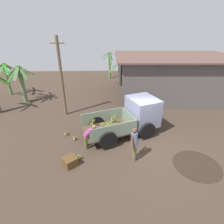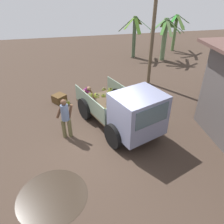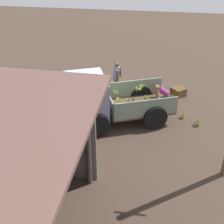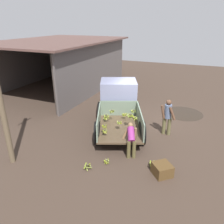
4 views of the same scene
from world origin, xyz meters
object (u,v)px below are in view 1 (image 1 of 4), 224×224
person_foreground_visitor (134,143)px  utility_pole (62,78)px  banana_bunch_on_ground_2 (66,133)px  banana_bunch_on_ground_0 (75,138)px  cargo_truck (136,115)px  banana_bunch_on_ground_1 (79,157)px  banana_bunch_on_ground_3 (76,159)px  person_worker_loading (89,135)px  wooden_crate_0 (70,161)px

person_foreground_visitor → utility_pole: bearing=-47.6°
banana_bunch_on_ground_2 → banana_bunch_on_ground_0: bearing=-40.3°
cargo_truck → banana_bunch_on_ground_1: size_ratio=17.92×
utility_pole → banana_bunch_on_ground_3: (1.51, -5.10, -2.61)m
person_worker_loading → banana_bunch_on_ground_1: person_worker_loading is taller
person_worker_loading → banana_bunch_on_ground_0: (-0.89, 0.65, -0.63)m
banana_bunch_on_ground_3 → person_foreground_visitor: bearing=1.5°
banana_bunch_on_ground_2 → person_worker_loading: bearing=-38.0°
person_foreground_visitor → person_worker_loading: (-2.22, 1.03, -0.22)m
cargo_truck → utility_pole: bearing=130.7°
utility_pole → person_worker_loading: size_ratio=4.31×
banana_bunch_on_ground_0 → banana_bunch_on_ground_1: 1.68m
person_foreground_visitor → banana_bunch_on_ground_2: 4.35m
banana_bunch_on_ground_2 → banana_bunch_on_ground_3: (0.90, -2.25, -0.02)m
cargo_truck → person_worker_loading: cargo_truck is taller
person_worker_loading → banana_bunch_on_ground_2: person_worker_loading is taller
banana_bunch_on_ground_1 → banana_bunch_on_ground_2: (-1.06, 2.10, 0.03)m
banana_bunch_on_ground_3 → wooden_crate_0: (-0.20, -0.26, 0.09)m
cargo_truck → wooden_crate_0: 4.56m
banana_bunch_on_ground_1 → person_worker_loading: bearing=67.3°
wooden_crate_0 → utility_pole: bearing=103.7°
cargo_truck → banana_bunch_on_ground_0: cargo_truck is taller
cargo_truck → person_foreground_visitor: size_ratio=2.72×
banana_bunch_on_ground_0 → utility_pole: bearing=109.5°
person_worker_loading → banana_bunch_on_ground_1: bearing=-136.4°
banana_bunch_on_ground_2 → cargo_truck: bearing=4.8°
utility_pole → wooden_crate_0: size_ratio=9.19×
utility_pole → banana_bunch_on_ground_0: 4.41m
banana_bunch_on_ground_0 → wooden_crate_0: (0.12, -2.02, 0.10)m
person_foreground_visitor → wooden_crate_0: (-2.98, -0.34, -0.75)m
banana_bunch_on_ground_2 → wooden_crate_0: (0.69, -2.51, 0.06)m
cargo_truck → banana_bunch_on_ground_2: (-4.13, -0.35, -0.97)m
person_worker_loading → banana_bunch_on_ground_1: (-0.40, -0.96, -0.62)m
utility_pole → banana_bunch_on_ground_2: 3.89m
cargo_truck → person_foreground_visitor: (-0.45, -2.52, -0.16)m
banana_bunch_on_ground_1 → wooden_crate_0: wooden_crate_0 is taller
banana_bunch_on_ground_2 → banana_bunch_on_ground_1: bearing=-63.2°
person_foreground_visitor → banana_bunch_on_ground_3: size_ratio=7.14×
person_worker_loading → banana_bunch_on_ground_0: 1.27m
utility_pole → banana_bunch_on_ground_0: bearing=-70.5°
banana_bunch_on_ground_2 → banana_bunch_on_ground_3: banana_bunch_on_ground_2 is taller
banana_bunch_on_ground_3 → cargo_truck: bearing=38.8°
banana_bunch_on_ground_0 → banana_bunch_on_ground_2: (-0.57, 0.49, 0.04)m
cargo_truck → banana_bunch_on_ground_0: (-3.56, -0.84, -1.01)m
person_foreground_visitor → person_worker_loading: size_ratio=1.38×
banana_bunch_on_ground_2 → person_foreground_visitor: bearing=-30.6°
banana_bunch_on_ground_2 → banana_bunch_on_ground_3: 2.42m
person_worker_loading → banana_bunch_on_ground_3: person_worker_loading is taller
person_worker_loading → banana_bunch_on_ground_2: size_ratio=3.98×
banana_bunch_on_ground_3 → wooden_crate_0: 0.34m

